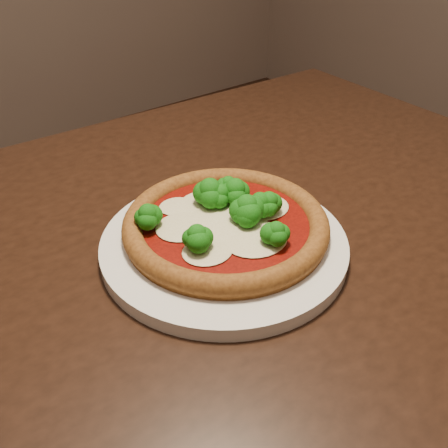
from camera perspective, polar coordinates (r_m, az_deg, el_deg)
dining_table at (r=0.71m, az=-0.56°, el=-7.91°), size 1.24×0.94×0.75m
plate at (r=0.64m, az=0.00°, el=-2.29°), size 0.31×0.31×0.02m
pizza at (r=0.63m, az=0.28°, el=0.41°), size 0.26×0.26×0.06m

